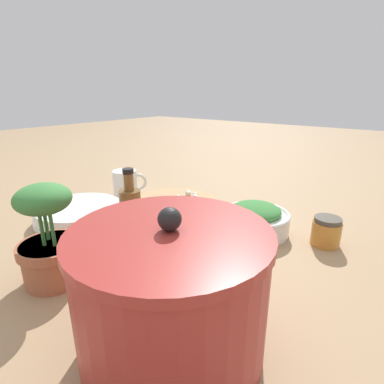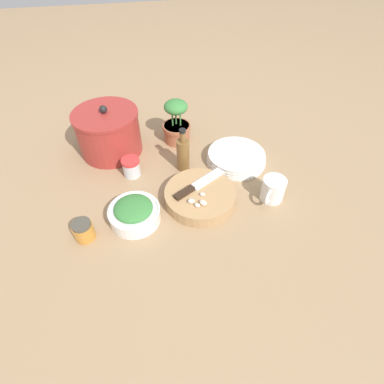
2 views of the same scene
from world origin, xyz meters
The scene contains 12 objects.
ground_plane centered at (0.00, 0.00, 0.00)m, with size 5.00×5.00×0.00m, color #997A56.
cutting_board centered at (0.08, -0.03, 0.02)m, with size 0.23×0.23×0.04m.
chef_knife centered at (0.07, 0.00, 0.05)m, with size 0.19×0.13×0.01m.
garlic_cloves centered at (0.06, -0.08, 0.05)m, with size 0.06×0.06×0.02m.
herb_bowl centered at (-0.14, -0.07, 0.03)m, with size 0.16×0.16×0.07m.
spice_jar centered at (-0.14, 0.15, 0.04)m, with size 0.06×0.06×0.07m.
coffee_mug centered at (0.31, -0.06, 0.04)m, with size 0.09×0.09×0.08m.
plate_stack centered at (0.25, 0.15, 0.02)m, with size 0.22×0.22×0.04m.
honey_jar centered at (-0.29, -0.11, 0.03)m, with size 0.06×0.06×0.06m.
oil_bottle centered at (0.05, 0.15, 0.07)m, with size 0.05×0.05×0.17m.
stock_pot centered at (-0.21, 0.31, 0.09)m, with size 0.24×0.24×0.20m.
potted_herb centered at (0.05, 0.32, 0.08)m, with size 0.11×0.11×0.18m.
Camera 1 is at (-0.42, 0.54, 0.32)m, focal length 28.00 mm.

